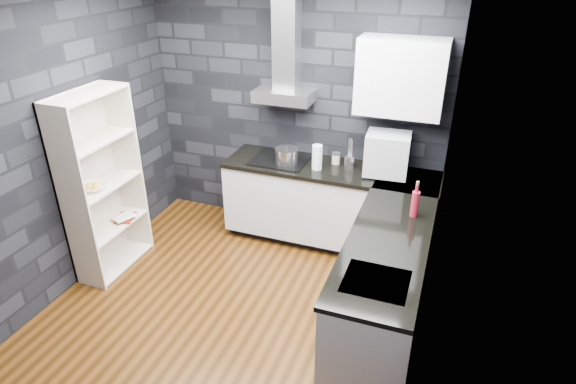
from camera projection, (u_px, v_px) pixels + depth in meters
The scene contains 27 objects.
ground at pixel (235, 304), 4.41m from camera, with size 3.20×3.20×0.00m, color #49270B.
wall_back at pixel (295, 111), 5.15m from camera, with size 3.20×0.05×2.70m, color black.
wall_front at pixel (82, 296), 2.44m from camera, with size 3.20×0.05×2.70m, color black.
wall_left at pixel (63, 144), 4.29m from camera, with size 0.05×3.20×2.70m, color black.
wall_right at pixel (440, 204), 3.29m from camera, with size 0.05×3.20×2.70m, color black.
toekick_back at pixel (328, 235), 5.35m from camera, with size 2.18×0.50×0.10m, color black.
toekick_right at pixel (384, 328), 4.06m from camera, with size 0.50×1.78×0.10m, color black.
counter_back_cab at pixel (329, 203), 5.12m from camera, with size 2.20×0.60×0.76m, color silver.
counter_right_cab at pixel (384, 286), 3.88m from camera, with size 0.60×1.80×0.76m, color silver.
counter_back_top at pixel (330, 169), 4.93m from camera, with size 2.20×0.62×0.04m, color black.
counter_right_top at pixel (387, 245), 3.70m from camera, with size 0.62×1.80×0.04m, color black.
counter_corner_top at pixel (409, 181), 4.69m from camera, with size 0.62×0.62×0.04m, color black.
hood_body at pixel (284, 96), 4.90m from camera, with size 0.60×0.34×0.12m, color #A5A4A9.
hood_chimney at pixel (287, 43), 4.73m from camera, with size 0.24×0.20×0.90m, color #A5A4A9.
upper_cabinet at pixel (401, 77), 4.41m from camera, with size 0.80×0.35×0.70m, color silver.
cooktop at pixel (280, 159), 5.09m from camera, with size 0.58×0.50×0.01m, color black.
sink_rim at pixel (376, 282), 3.27m from camera, with size 0.44×0.40×0.01m, color #A5A4A9.
pot at pixel (287, 156), 4.98m from camera, with size 0.24×0.24×0.14m, color silver.
glass_vase at pixel (317, 157), 4.84m from camera, with size 0.10×0.10×0.26m, color white.
storage_jar at pixel (336, 159), 4.99m from camera, with size 0.09×0.09×0.10m, color tan.
utensil_crock at pixel (349, 162), 4.89m from camera, with size 0.10×0.10×0.13m, color silver.
appliance_garage at pixel (387, 154), 4.66m from camera, with size 0.41×0.32×0.41m, color #A6A8AD.
red_bottle at pixel (415, 204), 4.00m from camera, with size 0.07×0.07×0.22m, color maroon.
bookshelf at pixel (102, 185), 4.56m from camera, with size 0.34×0.80×1.80m, color beige.
fruit_bowl at pixel (93, 187), 4.45m from camera, with size 0.24×0.24×0.06m, color white.
book_red at pixel (115, 209), 4.83m from camera, with size 0.17×0.02×0.23m, color maroon.
book_second at pixel (119, 206), 4.83m from camera, with size 0.16×0.02×0.21m, color #B2B2B2.
Camera 1 is at (1.64, -3.07, 2.94)m, focal length 30.00 mm.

